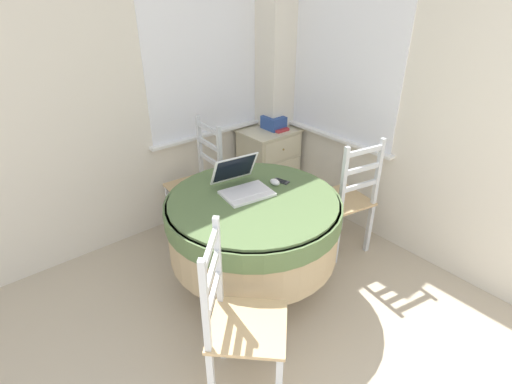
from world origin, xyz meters
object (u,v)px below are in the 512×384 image
Objects in this scene: computer_mouse at (275,182)px; storage_box at (274,123)px; laptop at (242,184)px; corner_cabinet at (269,165)px; dining_chair_camera_near at (239,323)px; dining_chair_near_right_window at (346,200)px; cell_phone at (281,181)px; dining_chair_near_back_window at (199,184)px; round_dining_table at (253,222)px; book_on_cabinet at (276,128)px.

storage_box is (0.76, 0.86, 0.05)m from computer_mouse.
laptop is 0.54× the size of corner_cabinet.
computer_mouse is 1.10m from dining_chair_camera_near.
dining_chair_camera_near is 5.09× the size of storage_box.
laptop is at bearing 161.64° from dining_chair_near_right_window.
dining_chair_camera_near reaches higher than cell_phone.
dining_chair_camera_near is at bearing -115.21° from dining_chair_near_back_window.
dining_chair_near_back_window is at bearing 105.48° from cell_phone.
storage_box reaches higher than round_dining_table.
book_on_cabinet is at bearing -28.30° from corner_cabinet.
dining_chair_near_back_window is at bearing 100.86° from computer_mouse.
storage_box is at bearing 42.24° from round_dining_table.
round_dining_table is 5.63× the size of book_on_cabinet.
laptop is at bearing 166.52° from cell_phone.
dining_chair_near_back_window is 1.00× the size of dining_chair_camera_near.
laptop is 0.31m from cell_phone.
cell_phone is (0.30, -0.07, -0.04)m from laptop.
book_on_cabinet is at bearing 36.84° from laptop.
dining_chair_near_right_window is 1.07m from corner_cabinet.
dining_chair_near_back_window is (0.08, 0.72, -0.31)m from laptop.
corner_cabinet is at bearing 53.20° from cell_phone.
storage_box reaches higher than computer_mouse.
round_dining_table is 1.38m from storage_box.
corner_cabinet is at bearing 151.70° from book_on_cabinet.
dining_chair_near_right_window and dining_chair_camera_near have the same top height.
dining_chair_near_back_window reaches higher than storage_box.
dining_chair_camera_near is 2.23m from storage_box.
round_dining_table is 9.60× the size of cell_phone.
dining_chair_near_right_window is at bearing -18.36° from laptop.
computer_mouse is 1.18m from corner_cabinet.
computer_mouse is 0.08× the size of dining_chair_near_back_window.
dining_chair_near_back_window is at bearing 83.68° from laptop.
dining_chair_near_right_window is at bearing -9.87° from round_dining_table.
dining_chair_near_back_window reaches higher than round_dining_table.
storage_box reaches higher than book_on_cabinet.
laptop reaches higher than corner_cabinet.
round_dining_table is 1.20× the size of dining_chair_near_back_window.
laptop reaches higher than round_dining_table.
computer_mouse is 0.11× the size of corner_cabinet.
computer_mouse is 0.07m from cell_phone.
dining_chair_near_right_window is at bearing -21.00° from cell_phone.
storage_box is (0.70, 0.86, 0.06)m from cell_phone.
dining_chair_camera_near is (-0.60, -0.61, -0.07)m from round_dining_table.
book_on_cabinet reaches higher than corner_cabinet.
dining_chair_near_back_window is (-0.15, 0.80, -0.28)m from computer_mouse.
cell_phone is (0.07, 0.01, -0.02)m from computer_mouse.
book_on_cabinet is (1.00, 0.75, -0.03)m from laptop.
book_on_cabinet is (0.06, -0.03, 0.38)m from corner_cabinet.
book_on_cabinet is at bearing -79.74° from storage_box.
round_dining_table is 1.33m from corner_cabinet.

